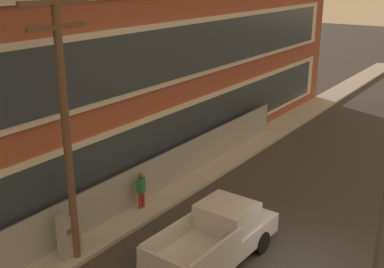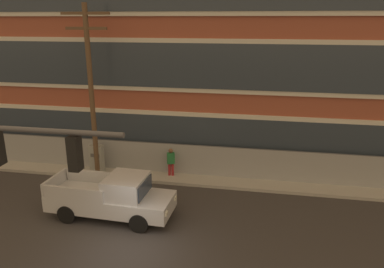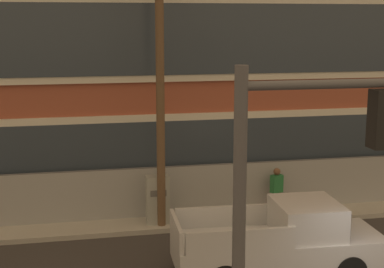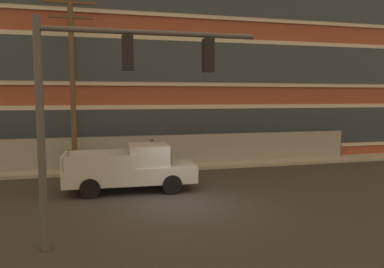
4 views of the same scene
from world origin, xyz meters
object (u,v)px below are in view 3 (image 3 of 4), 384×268
at_px(traffic_signal_mast, 346,175).
at_px(utility_pole_near_corner, 160,73).
at_px(pickup_truck_silver, 282,241).
at_px(pedestrian_near_cabinet, 276,189).
at_px(electrical_cabinet, 158,202).

distance_m(traffic_signal_mast, utility_pole_near_corner, 9.77).
height_order(pickup_truck_silver, pedestrian_near_cabinet, pickup_truck_silver).
distance_m(pickup_truck_silver, electrical_cabinet, 4.97).
height_order(traffic_signal_mast, pedestrian_near_cabinet, traffic_signal_mast).
xyz_separation_m(pickup_truck_silver, electrical_cabinet, (-2.65, 4.20, -0.07)).
xyz_separation_m(utility_pole_near_corner, pedestrian_near_cabinet, (4.02, 0.52, -4.03)).
relative_size(traffic_signal_mast, electrical_cabinet, 3.44).
bearing_deg(electrical_cabinet, pedestrian_near_cabinet, 4.33).
height_order(utility_pole_near_corner, pedestrian_near_cabinet, utility_pole_near_corner).
distance_m(utility_pole_near_corner, electrical_cabinet, 4.15).
distance_m(pickup_truck_silver, pedestrian_near_cabinet, 4.74).
bearing_deg(utility_pole_near_corner, pickup_truck_silver, -57.34).
bearing_deg(traffic_signal_mast, electrical_cabinet, 98.63).
bearing_deg(electrical_cabinet, utility_pole_near_corner, -66.95).
relative_size(utility_pole_near_corner, pedestrian_near_cabinet, 5.36).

